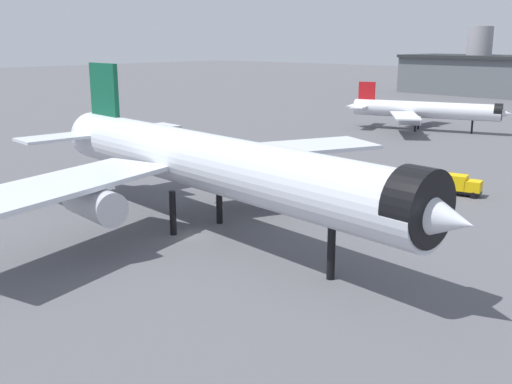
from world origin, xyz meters
The scene contains 6 objects.
ground centered at (0.00, 0.00, 0.00)m, with size 900.00×900.00×0.00m, color #56565B.
airliner_near_gate centered at (0.99, 2.22, 8.48)m, with size 66.42×60.21×19.24m.
airliner_far_taxiway centered at (-19.55, 96.77, 5.23)m, with size 40.37×35.95×11.87m.
service_truck_front centered at (15.41, 39.87, 1.59)m, with size 5.84×3.44×3.00m.
traffic_cone_near_nose centered at (-38.22, 9.17, 0.31)m, with size 0.50×0.50×0.62m, color #F2600C.
traffic_cone_wingtip centered at (-18.37, 35.54, 0.37)m, with size 0.60×0.60×0.74m, color #F2600C.
Camera 1 is at (50.97, -45.29, 22.37)m, focal length 42.52 mm.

